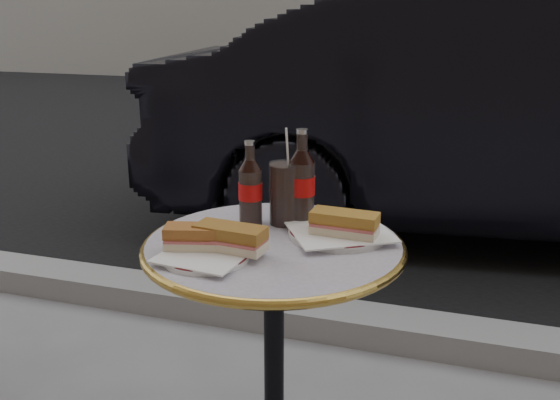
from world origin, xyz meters
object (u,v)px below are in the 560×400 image
(plate_right, at_px, (338,233))
(cola_bottle_left, at_px, (250,184))
(bistro_table, at_px, (274,377))
(parked_car, at_px, (528,114))
(plate_left, at_px, (206,257))
(cola_glass, at_px, (284,193))
(cola_bottle_right, at_px, (302,177))

(plate_right, height_order, cola_bottle_left, cola_bottle_left)
(bistro_table, relative_size, parked_car, 0.18)
(plate_left, bearing_deg, cola_glass, 70.93)
(cola_bottle_left, bearing_deg, parked_car, 71.06)
(cola_bottle_left, xyz_separation_m, cola_bottle_right, (0.12, 0.05, 0.01))
(cola_bottle_left, relative_size, cola_bottle_right, 0.89)
(bistro_table, distance_m, cola_bottle_left, 0.49)
(bistro_table, distance_m, plate_right, 0.41)
(plate_left, xyz_separation_m, cola_bottle_right, (0.14, 0.29, 0.12))
(plate_right, bearing_deg, plate_left, -136.64)
(plate_right, distance_m, cola_bottle_right, 0.17)
(bistro_table, distance_m, plate_left, 0.41)
(plate_left, bearing_deg, cola_bottle_right, 64.58)
(cola_bottle_left, bearing_deg, bistro_table, -45.48)
(cola_bottle_right, height_order, cola_glass, cola_bottle_right)
(bistro_table, relative_size, cola_bottle_right, 2.99)
(plate_right, distance_m, cola_glass, 0.17)
(cola_bottle_left, xyz_separation_m, parked_car, (0.80, 2.32, -0.16))
(bistro_table, relative_size, cola_glass, 4.56)
(bistro_table, bearing_deg, parked_car, 73.70)
(cola_bottle_left, height_order, parked_car, parked_car)
(bistro_table, height_order, plate_left, plate_left)
(plate_right, bearing_deg, cola_glass, 163.47)
(cola_glass, relative_size, parked_car, 0.04)
(plate_left, bearing_deg, plate_right, 43.36)
(bistro_table, relative_size, cola_bottle_left, 3.36)
(plate_right, xyz_separation_m, cola_bottle_left, (-0.23, 0.01, 0.10))
(cola_bottle_left, relative_size, cola_glass, 1.36)
(plate_left, height_order, cola_glass, cola_glass)
(parked_car, bearing_deg, cola_bottle_left, 154.08)
(bistro_table, xyz_separation_m, cola_bottle_left, (-0.09, 0.09, 0.48))
(cola_bottle_right, bearing_deg, cola_bottle_left, -157.21)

